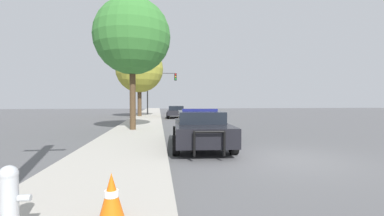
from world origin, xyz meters
name	(u,v)px	position (x,y,z in m)	size (l,w,h in m)	color
ground_plane	(287,159)	(0.00, 0.00, 0.00)	(110.00, 110.00, 0.00)	#565659
sidewalk_left	(114,162)	(-5.10, 0.00, 0.07)	(3.00, 110.00, 0.13)	#ADA89E
police_car	(200,128)	(-2.26, 2.48, 0.74)	(2.36, 5.06, 1.47)	black
fire_hydrant	(9,196)	(-5.73, -3.88, 0.57)	(0.51, 0.22, 0.83)	#B7BCC1
traffic_light	(159,84)	(-3.78, 25.06, 3.87)	(3.72, 0.35, 5.31)	#424247
car_background_midblock	(176,111)	(-2.00, 19.69, 0.69)	(2.19, 4.21, 1.28)	black
tree_sidewalk_near	(132,37)	(-5.34, 7.78, 5.47)	(4.36, 4.36, 7.54)	#4C3823
tree_sidewalk_mid	(139,69)	(-5.94, 21.47, 5.32)	(5.19, 5.19, 7.80)	#4C3823
traffic_cone	(111,196)	(-4.52, -3.68, 0.45)	(0.35, 0.35, 0.64)	orange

